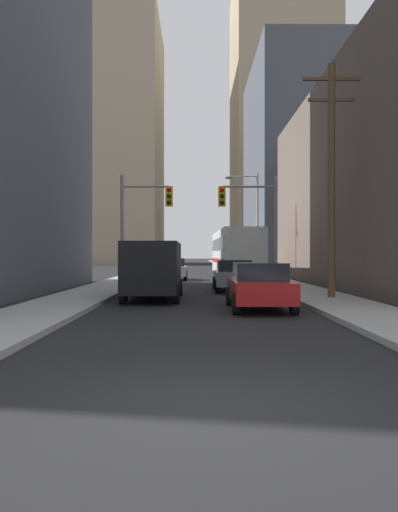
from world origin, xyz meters
TOP-DOWN VIEW (x-y plane):
  - ground_plane at (0.00, 0.00)m, footprint 400.00×400.00m
  - sidewalk_left at (-4.79, 50.00)m, footprint 2.59×160.00m
  - sidewalk_right at (4.79, 50.00)m, footprint 2.59×160.00m
  - city_bus at (2.59, 27.63)m, footprint 2.79×11.56m
  - cargo_van_black at (-1.85, 13.47)m, footprint 2.16×5.22m
  - sedan_red at (1.86, 9.97)m, footprint 1.95×4.22m
  - sedan_grey at (1.67, 17.79)m, footprint 1.95×4.23m
  - sedan_white at (-1.75, 27.96)m, footprint 1.95×4.25m
  - traffic_signal_near_left at (-2.95, 19.92)m, footprint 2.78×0.44m
  - traffic_signal_near_right at (2.78, 19.92)m, footprint 3.16×0.44m
  - utility_pole_right at (5.05, 12.92)m, footprint 2.20×0.28m
  - street_lamp_right at (3.82, 28.14)m, footprint 2.39×0.32m
  - building_left_far_tower at (-16.05, 87.20)m, footprint 17.99×24.75m
  - building_right_mid_block at (17.07, 51.57)m, footprint 20.87×20.39m
  - building_right_far_highrise at (16.35, 86.12)m, footprint 18.22×21.31m

SIDE VIEW (x-z plane):
  - ground_plane at x=0.00m, z-range 0.00..0.00m
  - sidewalk_left at x=-4.79m, z-range 0.00..0.15m
  - sidewalk_right at x=4.79m, z-range 0.00..0.15m
  - sedan_red at x=1.86m, z-range 0.01..1.53m
  - sedan_grey at x=1.67m, z-range 0.01..1.53m
  - sedan_white at x=-1.75m, z-range 0.01..1.53m
  - cargo_van_black at x=-1.85m, z-range 0.16..2.42m
  - city_bus at x=2.59m, z-range 0.23..3.63m
  - traffic_signal_near_left at x=-2.95m, z-range 0.99..6.99m
  - traffic_signal_near_right at x=2.78m, z-range 1.01..7.01m
  - street_lamp_right at x=3.82m, z-range 0.79..8.29m
  - utility_pole_right at x=5.05m, z-range 0.27..9.41m
  - building_right_mid_block at x=17.07m, z-range 0.00..24.51m
  - building_left_far_tower at x=-16.05m, z-range 0.00..47.11m
  - building_right_far_highrise at x=16.35m, z-range 0.00..54.59m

